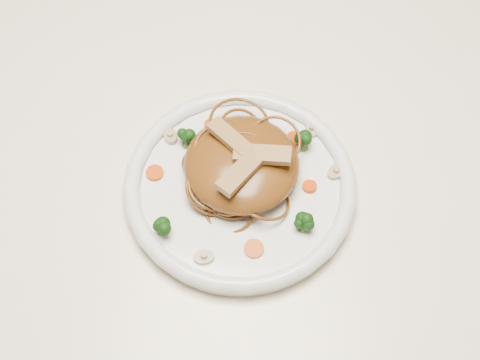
# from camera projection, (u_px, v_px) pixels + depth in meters

# --- Properties ---
(ground) EXTENTS (4.00, 4.00, 0.00)m
(ground) POSITION_uv_depth(u_px,v_px,m) (228.00, 344.00, 1.52)
(ground) COLOR #502D1B
(ground) RESTS_ON ground
(table) EXTENTS (1.20, 0.80, 0.75)m
(table) POSITION_uv_depth(u_px,v_px,m) (220.00, 198.00, 0.96)
(table) COLOR white
(table) RESTS_ON ground
(plate) EXTENTS (0.28, 0.28, 0.02)m
(plate) POSITION_uv_depth(u_px,v_px,m) (240.00, 189.00, 0.85)
(plate) COLOR white
(plate) RESTS_ON table
(noodle_mound) EXTENTS (0.17, 0.17, 0.04)m
(noodle_mound) POSITION_uv_depth(u_px,v_px,m) (242.00, 164.00, 0.83)
(noodle_mound) COLOR #5D3511
(noodle_mound) RESTS_ON plate
(chicken_a) EXTENTS (0.07, 0.03, 0.01)m
(chicken_a) POSITION_uv_depth(u_px,v_px,m) (262.00, 154.00, 0.80)
(chicken_a) COLOR #AB8351
(chicken_a) RESTS_ON noodle_mound
(chicken_b) EXTENTS (0.06, 0.05, 0.01)m
(chicken_b) POSITION_uv_depth(u_px,v_px,m) (230.00, 138.00, 0.81)
(chicken_b) COLOR #AB8351
(chicken_b) RESTS_ON noodle_mound
(chicken_c) EXTENTS (0.05, 0.07, 0.01)m
(chicken_c) POSITION_uv_depth(u_px,v_px,m) (241.00, 171.00, 0.79)
(chicken_c) COLOR #AB8351
(chicken_c) RESTS_ON noodle_mound
(broccoli_0) EXTENTS (0.03, 0.03, 0.03)m
(broccoli_0) POSITION_uv_depth(u_px,v_px,m) (304.00, 140.00, 0.85)
(broccoli_0) COLOR #0D340A
(broccoli_0) RESTS_ON plate
(broccoli_1) EXTENTS (0.03, 0.03, 0.03)m
(broccoli_1) POSITION_uv_depth(u_px,v_px,m) (187.00, 138.00, 0.86)
(broccoli_1) COLOR #0D340A
(broccoli_1) RESTS_ON plate
(broccoli_2) EXTENTS (0.03, 0.03, 0.03)m
(broccoli_2) POSITION_uv_depth(u_px,v_px,m) (162.00, 226.00, 0.80)
(broccoli_2) COLOR #0D340A
(broccoli_2) RESTS_ON plate
(broccoli_3) EXTENTS (0.02, 0.02, 0.03)m
(broccoli_3) POSITION_uv_depth(u_px,v_px,m) (305.00, 223.00, 0.80)
(broccoli_3) COLOR #0D340A
(broccoli_3) RESTS_ON plate
(carrot_0) EXTENTS (0.03, 0.03, 0.00)m
(carrot_0) POSITION_uv_depth(u_px,v_px,m) (295.00, 139.00, 0.87)
(carrot_0) COLOR #D04007
(carrot_0) RESTS_ON plate
(carrot_1) EXTENTS (0.03, 0.03, 0.00)m
(carrot_1) POSITION_uv_depth(u_px,v_px,m) (155.00, 173.00, 0.85)
(carrot_1) COLOR #D04007
(carrot_1) RESTS_ON plate
(carrot_2) EXTENTS (0.02, 0.02, 0.00)m
(carrot_2) POSITION_uv_depth(u_px,v_px,m) (309.00, 186.00, 0.84)
(carrot_2) COLOR #D04007
(carrot_2) RESTS_ON plate
(carrot_3) EXTENTS (0.02, 0.02, 0.00)m
(carrot_3) POSITION_uv_depth(u_px,v_px,m) (211.00, 125.00, 0.88)
(carrot_3) COLOR #D04007
(carrot_3) RESTS_ON plate
(carrot_4) EXTENTS (0.03, 0.03, 0.00)m
(carrot_4) POSITION_uv_depth(u_px,v_px,m) (254.00, 249.00, 0.80)
(carrot_4) COLOR #D04007
(carrot_4) RESTS_ON plate
(mushroom_0) EXTENTS (0.03, 0.03, 0.01)m
(mushroom_0) POSITION_uv_depth(u_px,v_px,m) (204.00, 257.00, 0.79)
(mushroom_0) COLOR #C3B292
(mushroom_0) RESTS_ON plate
(mushroom_1) EXTENTS (0.03, 0.03, 0.01)m
(mushroom_1) POSITION_uv_depth(u_px,v_px,m) (336.00, 172.00, 0.85)
(mushroom_1) COLOR #C3B292
(mushroom_1) RESTS_ON plate
(mushroom_2) EXTENTS (0.03, 0.03, 0.01)m
(mushroom_2) POSITION_uv_depth(u_px,v_px,m) (171.00, 136.00, 0.87)
(mushroom_2) COLOR #C3B292
(mushroom_2) RESTS_ON plate
(mushroom_3) EXTENTS (0.03, 0.03, 0.01)m
(mushroom_3) POSITION_uv_depth(u_px,v_px,m) (311.00, 130.00, 0.88)
(mushroom_3) COLOR #C3B292
(mushroom_3) RESTS_ON plate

